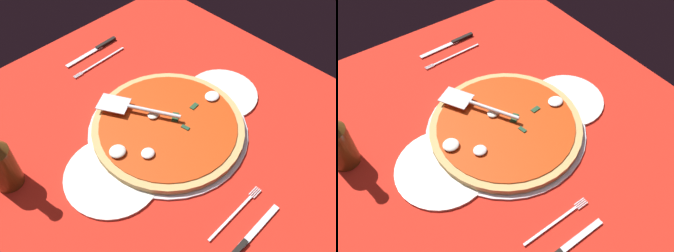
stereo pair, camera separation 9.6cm
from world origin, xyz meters
TOP-DOWN VIEW (x-y plane):
  - ground_plane at (0.00, 0.00)cm, footprint 105.87×105.87cm
  - checker_pattern at (0.00, -0.00)cm, footprint 105.87×105.87cm
  - pizza_pan at (-2.34, 1.90)cm, footprint 42.58×42.58cm
  - dinner_plate_left at (-23.03, 3.43)cm, footprint 20.54×20.54cm
  - dinner_plate_right at (17.41, 2.78)cm, footprint 23.62×23.62cm
  - pizza at (-2.27, 1.90)cm, footprint 40.33×40.33cm
  - pizza_server at (1.27, -7.59)cm, footprint 14.32×21.59cm
  - place_setting_near at (-7.94, -36.12)cm, footprint 21.38×13.59cm
  - place_setting_far at (5.99, 32.90)cm, footprint 20.28×12.53cm

SIDE VIEW (x-z plane):
  - ground_plane at x=0.00cm, z-range -0.80..0.00cm
  - checker_pattern at x=0.00cm, z-range 0.00..0.10cm
  - place_setting_far at x=5.99cm, z-range -0.25..1.15cm
  - place_setting_near at x=-7.94cm, z-range -0.24..1.16cm
  - pizza_pan at x=-2.34cm, z-range 0.10..0.99cm
  - dinner_plate_left at x=-23.03cm, z-range 0.10..1.10cm
  - dinner_plate_right at x=17.41cm, z-range 0.10..1.10cm
  - pizza at x=-2.27cm, z-range 0.33..3.71cm
  - pizza_server at x=1.27cm, z-range 4.20..5.20cm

